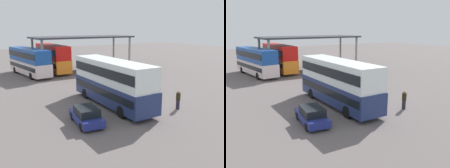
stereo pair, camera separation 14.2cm
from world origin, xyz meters
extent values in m
plane|color=#645B5A|center=(0.00, 0.00, 0.00)|extent=(140.00, 140.00, 0.00)
cube|color=navy|center=(-0.36, 2.71, 1.27)|extent=(2.56, 10.57, 1.84)
cube|color=white|center=(-0.36, 2.71, 3.19)|extent=(2.48, 10.36, 1.99)
cube|color=black|center=(-0.36, 2.71, 1.49)|extent=(2.60, 10.15, 0.63)
cube|color=black|center=(-0.36, 2.71, 3.29)|extent=(2.60, 10.15, 0.80)
cube|color=black|center=(-0.37, 7.95, 1.55)|extent=(2.16, 0.10, 1.10)
cube|color=orange|center=(-0.37, 7.95, 2.43)|extent=(1.78, 0.08, 0.36)
cylinder|color=black|center=(-1.52, 5.99, 0.50)|extent=(0.28, 1.00, 1.00)
cylinder|color=black|center=(0.78, 5.99, 0.50)|extent=(0.28, 1.00, 1.00)
cylinder|color=black|center=(-1.50, -0.57, 0.50)|extent=(0.28, 1.00, 1.00)
cylinder|color=black|center=(0.80, -0.56, 0.50)|extent=(0.28, 1.00, 1.00)
cube|color=navy|center=(-4.43, -0.15, 0.49)|extent=(2.08, 3.97, 0.55)
cube|color=black|center=(-4.45, -0.34, 1.06)|extent=(1.74, 2.26, 0.58)
cylinder|color=black|center=(-5.01, 1.11, 0.30)|extent=(0.27, 0.62, 0.60)
cylinder|color=black|center=(-3.55, 0.93, 0.30)|extent=(0.27, 0.62, 0.60)
cylinder|color=black|center=(-5.30, -1.24, 0.30)|extent=(0.27, 0.62, 0.60)
cylinder|color=black|center=(-3.84, -1.41, 0.30)|extent=(0.27, 0.62, 0.60)
cube|color=silver|center=(-3.26, 21.42, 1.23)|extent=(3.84, 10.65, 1.76)
cube|color=#1B4BA0|center=(-3.26, 21.42, 3.06)|extent=(3.74, 10.44, 1.90)
cube|color=black|center=(-3.26, 21.42, 1.44)|extent=(3.82, 10.24, 0.60)
cube|color=black|center=(-3.26, 21.42, 3.15)|extent=(3.82, 10.24, 0.76)
cube|color=black|center=(-3.98, 26.52, 1.49)|extent=(2.06, 0.38, 1.05)
cube|color=orange|center=(-3.98, 26.52, 2.34)|extent=(1.69, 0.31, 0.36)
cylinder|color=black|center=(-4.79, 24.46, 0.50)|extent=(0.42, 1.03, 1.00)
cylinder|color=black|center=(-2.63, 24.77, 0.50)|extent=(0.42, 1.03, 1.00)
cylinder|color=black|center=(-3.90, 18.07, 0.50)|extent=(0.42, 1.03, 1.00)
cylinder|color=black|center=(-1.73, 18.37, 0.50)|extent=(0.42, 1.03, 1.00)
cube|color=orange|center=(0.70, 22.69, 1.30)|extent=(2.51, 10.32, 1.90)
cube|color=red|center=(0.70, 22.69, 3.28)|extent=(2.44, 10.12, 2.06)
cube|color=black|center=(0.70, 22.69, 1.53)|extent=(2.54, 9.91, 0.65)
cube|color=black|center=(0.70, 22.69, 3.39)|extent=(2.54, 9.91, 0.82)
cube|color=black|center=(0.65, 27.79, 1.59)|extent=(2.05, 0.12, 1.14)
cube|color=orange|center=(0.65, 27.79, 2.50)|extent=(1.69, 0.10, 0.36)
cylinder|color=black|center=(-0.41, 25.87, 0.50)|extent=(0.29, 1.00, 1.00)
cylinder|color=black|center=(1.75, 25.90, 0.50)|extent=(0.29, 1.00, 1.00)
cylinder|color=black|center=(-0.35, 19.49, 0.50)|extent=(0.29, 1.00, 1.00)
cylinder|color=black|center=(1.82, 19.51, 0.50)|extent=(0.29, 1.00, 1.00)
cube|color=#33353A|center=(5.74, 21.71, 5.44)|extent=(16.60, 6.54, 0.25)
cylinder|color=#9E9B93|center=(13.37, 24.37, 2.66)|extent=(0.36, 0.36, 5.32)
cylinder|color=#9E9B93|center=(13.43, 19.22, 2.66)|extent=(0.36, 0.36, 5.32)
cylinder|color=#9E9B93|center=(-1.96, 24.20, 2.66)|extent=(0.36, 0.36, 5.32)
cylinder|color=#9E9B93|center=(-1.90, 19.05, 2.66)|extent=(0.36, 0.36, 5.32)
cylinder|color=#262633|center=(3.97, -1.37, 0.41)|extent=(0.32, 0.32, 0.82)
cylinder|color=black|center=(3.97, -1.37, 1.15)|extent=(0.38, 0.38, 0.65)
sphere|color=tan|center=(3.97, -1.37, 1.59)|extent=(0.23, 0.23, 0.23)
camera|label=1|loc=(-11.98, -16.11, 7.17)|focal=39.70mm
camera|label=2|loc=(-11.86, -16.18, 7.17)|focal=39.70mm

